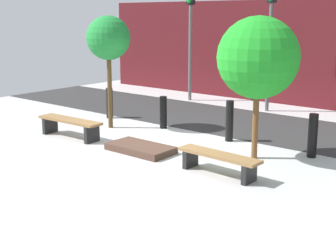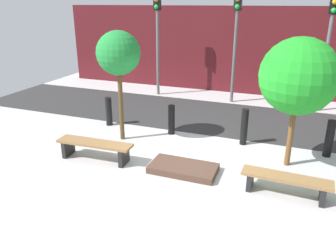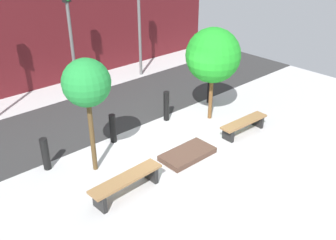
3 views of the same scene
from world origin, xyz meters
name	(u,v)px [view 2 (image 2 of 3)]	position (x,y,z in m)	size (l,w,h in m)	color
ground_plane	(188,165)	(0.00, 0.00, 0.00)	(18.00, 18.00, 0.00)	#B7B7B7
road_strip	(220,117)	(0.00, 3.67, 0.01)	(18.00, 3.42, 0.01)	#2F2F2F
building_facade	(241,50)	(0.00, 7.33, 1.78)	(16.20, 0.50, 3.56)	#511419
bench_left	(95,147)	(-2.24, -0.55, 0.35)	(1.94, 0.52, 0.48)	black
bench_right	(286,181)	(2.24, -0.55, 0.31)	(1.77, 0.47, 0.43)	black
planter_bed	(183,168)	(0.00, -0.35, 0.08)	(1.54, 0.81, 0.15)	#4D352A
tree_behind_left_bench	(118,54)	(-2.24, 0.85, 2.42)	(1.17, 1.17, 3.03)	#4F3A1F
tree_behind_right_bench	(299,77)	(2.24, 0.85, 2.16)	(1.73, 1.73, 3.03)	brown
bollard_far_left	(109,111)	(-3.17, 1.71, 0.45)	(0.20, 0.20, 0.91)	black
bollard_left	(171,120)	(-1.06, 1.71, 0.44)	(0.19, 0.19, 0.89)	black
bollard_center	(244,127)	(1.06, 1.71, 0.51)	(0.19, 0.19, 1.01)	black
bollard_right	(329,139)	(3.17, 1.71, 0.48)	(0.20, 0.20, 0.96)	black
traffic_light_west	(157,25)	(-3.12, 5.67, 2.86)	(0.28, 0.27, 4.18)	slate
traffic_light_mid_west	(236,26)	(0.00, 5.67, 2.87)	(0.28, 0.27, 4.19)	#585858
traffic_light_mid_east	(330,31)	(3.12, 5.67, 2.81)	(0.28, 0.27, 4.10)	#5F5F5F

